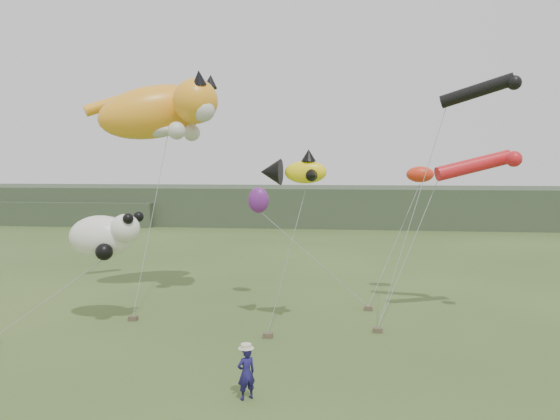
{
  "coord_description": "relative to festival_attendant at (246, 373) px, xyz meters",
  "views": [
    {
      "loc": [
        2.34,
        -15.07,
        6.35
      ],
      "look_at": [
        0.12,
        3.0,
        4.86
      ],
      "focal_mm": 35.0,
      "sensor_mm": 36.0,
      "label": 1
    }
  ],
  "objects": [
    {
      "name": "panda_kite",
      "position": [
        -6.92,
        6.41,
        2.82
      ],
      "size": [
        3.03,
        1.96,
        1.89
      ],
      "color": "white",
      "rests_on": "ground"
    },
    {
      "name": "festival_attendant",
      "position": [
        0.0,
        0.0,
        0.0
      ],
      "size": [
        0.63,
        0.6,
        1.45
      ],
      "primitive_type": "imported",
      "rotation": [
        0.0,
        0.0,
        3.79
      ],
      "color": "#1B1756",
      "rests_on": "ground"
    },
    {
      "name": "misc_kites",
      "position": [
        2.29,
        11.39,
        4.61
      ],
      "size": [
        8.6,
        2.16,
        2.15
      ],
      "color": "red",
      "rests_on": "ground"
    },
    {
      "name": "tube_kites",
      "position": [
        8.0,
        8.56,
        6.92
      ],
      "size": [
        3.35,
        1.69,
        4.23
      ],
      "color": "black",
      "rests_on": "ground"
    },
    {
      "name": "cat_kite",
      "position": [
        -5.9,
        10.88,
        8.21
      ],
      "size": [
        7.25,
        5.03,
        3.49
      ],
      "color": "#FFA121",
      "rests_on": "ground"
    },
    {
      "name": "sandbag_anchors",
      "position": [
        -1.7,
        6.36,
        -0.64
      ],
      "size": [
        14.1,
        6.48,
        0.18
      ],
      "color": "brown",
      "rests_on": "ground"
    },
    {
      "name": "headland",
      "position": [
        -2.79,
        45.59,
        1.2
      ],
      "size": [
        90.0,
        13.0,
        4.0
      ],
      "color": "#2D3D28",
      "rests_on": "ground"
    },
    {
      "name": "ground",
      "position": [
        0.32,
        0.9,
        -0.73
      ],
      "size": [
        120.0,
        120.0,
        0.0
      ],
      "primitive_type": "plane",
      "color": "#385123",
      "rests_on": "ground"
    },
    {
      "name": "fish_kite",
      "position": [
        0.63,
        6.37,
        5.41
      ],
      "size": [
        2.64,
        1.78,
        1.37
      ],
      "color": "yellow",
      "rests_on": "ground"
    }
  ]
}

